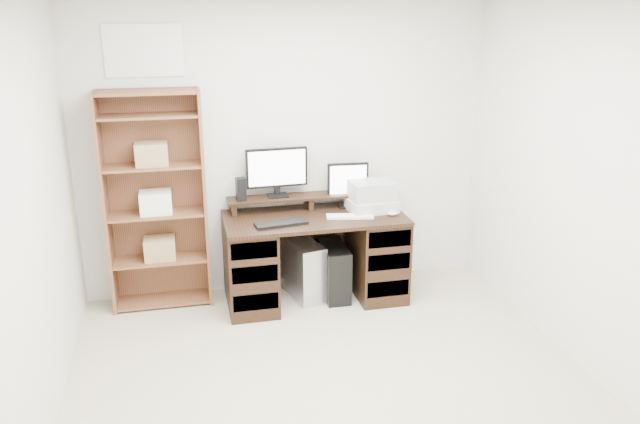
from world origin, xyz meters
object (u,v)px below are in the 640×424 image
object	(u,v)px
tower_black	(334,271)
bookshelf	(156,199)
monitor_wide	(277,169)
printer	(372,205)
monitor_small	(348,183)
tower_silver	(303,269)
desk	(314,256)

from	to	relation	value
tower_black	bookshelf	world-z (taller)	bookshelf
monitor_wide	printer	bearing A→B (deg)	-18.21
monitor_small	tower_silver	size ratio (longest dim) A/B	0.78
desk	bookshelf	xyz separation A→B (m)	(-1.27, 0.21, 0.53)
tower_silver	bookshelf	distance (m)	1.37
monitor_small	tower_silver	distance (m)	0.84
monitor_wide	printer	distance (m)	0.86
tower_black	monitor_small	bearing A→B (deg)	49.12
monitor_small	tower_silver	world-z (taller)	monitor_small
monitor_small	bookshelf	bearing A→B (deg)	-176.93
tower_silver	monitor_small	bearing A→B (deg)	2.17
printer	bookshelf	world-z (taller)	bookshelf
printer	bookshelf	size ratio (longest dim) A/B	0.22
monitor_small	printer	bearing A→B (deg)	-38.86
desk	monitor_wide	world-z (taller)	monitor_wide
tower_black	bookshelf	distance (m)	1.61
tower_silver	bookshelf	size ratio (longest dim) A/B	0.28
desk	printer	bearing A→B (deg)	2.75
desk	printer	distance (m)	0.65
desk	monitor_wide	xyz separation A→B (m)	(-0.27, 0.24, 0.71)
monitor_wide	monitor_small	world-z (taller)	monitor_wide
printer	tower_black	xyz separation A→B (m)	(-0.33, -0.02, -0.57)
tower_silver	tower_black	size ratio (longest dim) A/B	1.07
desk	monitor_small	world-z (taller)	monitor_small
monitor_small	tower_black	size ratio (longest dim) A/B	0.83
desk	printer	size ratio (longest dim) A/B	3.79
monitor_wide	tower_black	xyz separation A→B (m)	(0.44, -0.24, -0.87)
printer	bookshelf	distance (m)	1.79
desk	tower_silver	bearing A→B (deg)	141.86
tower_silver	bookshelf	bearing A→B (deg)	159.91
desk	monitor_wide	bearing A→B (deg)	138.25
tower_silver	tower_black	xyz separation A→B (m)	(0.26, -0.07, -0.02)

